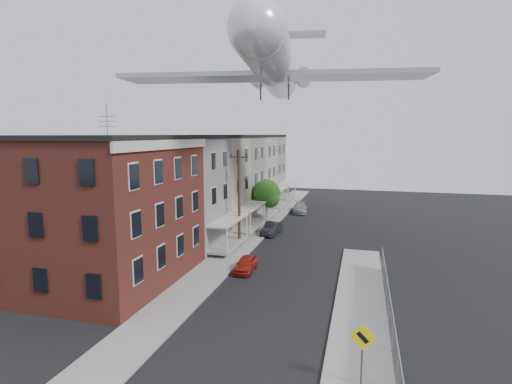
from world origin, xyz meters
TOP-DOWN VIEW (x-y plane):
  - ground at (0.00, 0.00)m, footprint 120.00×120.00m
  - sidewalk_left at (-5.50, 24.00)m, footprint 3.00×62.00m
  - sidewalk_right at (5.50, 6.00)m, footprint 3.00×26.00m
  - curb_left at (-4.05, 24.00)m, footprint 0.15×62.00m
  - curb_right at (4.05, 6.00)m, footprint 0.15×26.00m
  - corner_building at (-12.00, 7.00)m, footprint 10.31×12.30m
  - row_house_a at (-11.96, 16.50)m, footprint 11.98×7.00m
  - row_house_b at (-11.96, 23.50)m, footprint 11.98×7.00m
  - row_house_c at (-11.96, 30.50)m, footprint 11.98×7.00m
  - row_house_d at (-11.96, 37.50)m, footprint 11.98×7.00m
  - row_house_e at (-11.96, 44.50)m, footprint 11.98×7.00m
  - chainlink_fence at (7.00, 5.00)m, footprint 0.06×18.06m
  - warning_sign at (5.60, -1.03)m, footprint 1.10×0.11m
  - utility_pole at (-5.60, 18.00)m, footprint 1.80×0.26m
  - street_tree at (-5.27, 27.92)m, footprint 3.22×3.20m
  - car_near at (-3.01, 11.36)m, footprint 1.47×3.37m
  - car_mid at (-3.60, 22.90)m, footprint 1.70×3.94m
  - car_far at (-2.56, 35.38)m, footprint 2.32×4.55m
  - airplane at (-2.94, 20.69)m, footprint 26.96×30.80m

SIDE VIEW (x-z plane):
  - ground at x=0.00m, z-range 0.00..0.00m
  - sidewalk_left at x=-5.50m, z-range 0.00..0.12m
  - sidewalk_right at x=5.50m, z-range 0.00..0.12m
  - curb_left at x=-4.05m, z-range 0.00..0.14m
  - curb_right at x=4.05m, z-range 0.00..0.14m
  - car_near at x=-3.01m, z-range 0.00..1.13m
  - car_mid at x=-3.60m, z-range 0.00..1.26m
  - car_far at x=-2.56m, z-range 0.00..1.26m
  - chainlink_fence at x=7.00m, z-range 0.05..1.95m
  - warning_sign at x=5.60m, z-range 0.48..3.28m
  - street_tree at x=-5.27m, z-range 0.85..6.05m
  - utility_pole at x=-5.60m, z-range 0.17..9.17m
  - row_house_a at x=-11.96m, z-range -0.02..10.28m
  - row_house_b at x=-11.96m, z-range -0.02..10.28m
  - row_house_c at x=-11.96m, z-range -0.02..10.28m
  - row_house_d at x=-11.96m, z-range -0.02..10.28m
  - row_house_e at x=-11.96m, z-range -0.02..10.28m
  - corner_building at x=-12.00m, z-range -0.91..11.24m
  - airplane at x=-2.94m, z-range 12.08..20.94m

